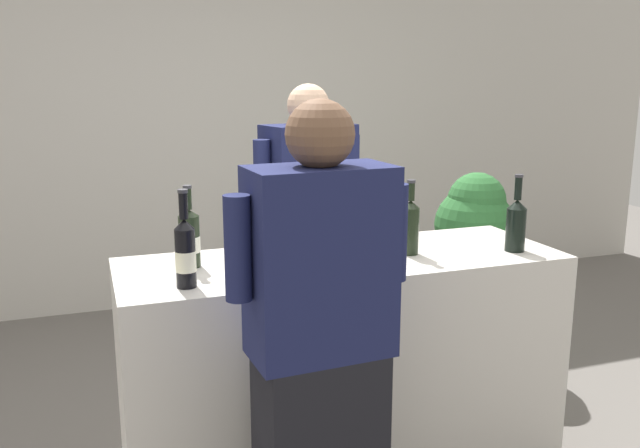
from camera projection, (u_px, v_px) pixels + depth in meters
wall_back at (218, 119)px, 5.06m from camera, size 8.00×0.10×2.80m
counter at (343, 369)px, 2.86m from camera, size 1.83×0.64×0.99m
wine_bottle_0 at (516, 223)px, 2.84m from camera, size 0.08×0.08×0.33m
wine_bottle_1 at (410, 225)px, 2.79m from camera, size 0.07×0.07×0.32m
wine_bottle_2 at (367, 221)px, 2.91m from camera, size 0.08×0.08×0.33m
wine_bottle_3 at (308, 224)px, 2.86m from camera, size 0.07×0.07×0.31m
wine_bottle_4 at (189, 238)px, 2.60m from camera, size 0.08×0.08×0.32m
wine_bottle_5 at (185, 252)px, 2.34m from camera, size 0.07×0.07×0.35m
wine_glass at (375, 231)px, 2.61m from camera, size 0.08×0.08×0.20m
ice_bucket at (257, 229)px, 2.79m from camera, size 0.20×0.20×0.22m
person_server at (309, 259)px, 3.35m from camera, size 0.58×0.33×1.68m
person_guest at (320, 368)px, 2.14m from camera, size 0.60×0.26×1.65m
potted_shrub at (468, 251)px, 4.07m from camera, size 0.48×0.53×1.16m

